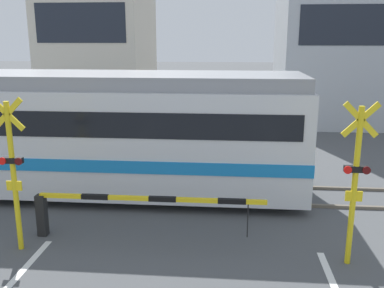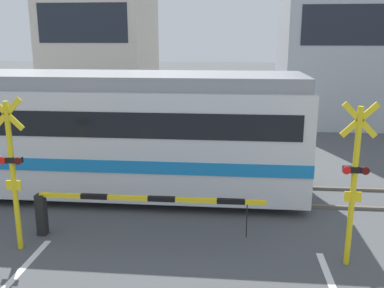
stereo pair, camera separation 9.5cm
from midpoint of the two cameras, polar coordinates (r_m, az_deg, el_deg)
The scene contains 10 objects.
rail_track_near at distance 11.65m, azimuth -0.32°, elevation -7.71°, with size 50.00×0.10×0.08m.
rail_track_far at distance 12.99m, azimuth 0.27°, elevation -5.38°, with size 50.00×0.10×0.08m.
commuter_train at distance 13.04m, azimuth -20.60°, elevation 1.92°, with size 15.29×3.05×3.41m.
crossing_barrier_near at distance 9.64m, azimuth -11.14°, elevation -8.04°, with size 5.08×0.20×1.01m.
crossing_barrier_far at distance 14.63m, azimuth 7.14°, elevation -0.28°, with size 5.08×0.20×1.01m.
crossing_signal_left at distance 9.39m, azimuth -23.04°, elevation -2.99°, with size 0.68×0.15×3.23m.
crossing_signal_right at distance 8.63m, azimuth 20.64°, elevation -4.20°, with size 0.68×0.15×3.23m.
pedestrian at distance 16.99m, azimuth -1.38°, elevation 2.36°, with size 0.38×0.22×1.62m.
building_left_of_street at distance 24.34m, azimuth -12.34°, elevation 14.18°, with size 5.17×5.97×9.14m.
building_right_of_street at distance 23.98m, azimuth 19.53°, elevation 13.46°, with size 6.55×5.97×8.92m.
Camera 1 is at (0.97, -0.95, 4.33)m, focal length 40.00 mm.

